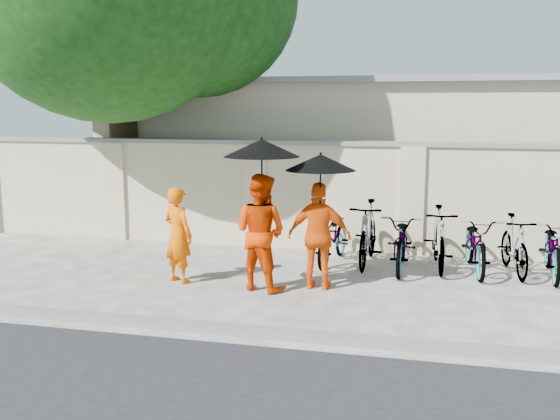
# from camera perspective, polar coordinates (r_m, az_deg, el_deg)

# --- Properties ---
(ground) EXTENTS (80.00, 80.00, 0.00)m
(ground) POSITION_cam_1_polar(r_m,az_deg,el_deg) (9.27, -1.38, -7.65)
(ground) COLOR beige
(kerb) EXTENTS (40.00, 0.16, 0.12)m
(kerb) POSITION_cam_1_polar(r_m,az_deg,el_deg) (7.70, -4.67, -10.83)
(kerb) COLOR slate
(kerb) RESTS_ON ground
(compound_wall) EXTENTS (20.00, 0.30, 2.00)m
(compound_wall) POSITION_cam_1_polar(r_m,az_deg,el_deg) (11.95, 7.17, 1.08)
(compound_wall) COLOR beige
(compound_wall) RESTS_ON ground
(building_behind) EXTENTS (14.00, 6.00, 3.20)m
(building_behind) POSITION_cam_1_polar(r_m,az_deg,el_deg) (15.60, 12.43, 5.10)
(building_behind) COLOR #B9AE94
(building_behind) RESTS_ON ground
(monk_left) EXTENTS (0.65, 0.56, 1.50)m
(monk_left) POSITION_cam_1_polar(r_m,az_deg,el_deg) (9.83, -9.30, -2.26)
(monk_left) COLOR #F96000
(monk_left) RESTS_ON ground
(monk_center) EXTENTS (1.02, 0.90, 1.75)m
(monk_center) POSITION_cam_1_polar(r_m,az_deg,el_deg) (9.31, -1.82, -2.01)
(monk_center) COLOR #DF3600
(monk_center) RESTS_ON ground
(parasol_center) EXTENTS (1.12, 1.12, 1.27)m
(parasol_center) POSITION_cam_1_polar(r_m,az_deg,el_deg) (9.05, -1.68, 5.69)
(parasol_center) COLOR black
(parasol_center) RESTS_ON ground
(monk_right) EXTENTS (0.95, 0.41, 1.62)m
(monk_right) POSITION_cam_1_polar(r_m,az_deg,el_deg) (9.35, 3.62, -2.39)
(monk_right) COLOR #FF5709
(monk_right) RESTS_ON ground
(parasol_right) EXTENTS (1.04, 1.04, 1.12)m
(parasol_right) POSITION_cam_1_polar(r_m,az_deg,el_deg) (9.10, 3.73, 4.37)
(parasol_right) COLOR black
(parasol_right) RESTS_ON ground
(bike_0) EXTENTS (0.80, 1.80, 0.92)m
(bike_0) POSITION_cam_1_polar(r_m,az_deg,el_deg) (10.95, 4.91, -2.53)
(bike_0) COLOR #9796A3
(bike_0) RESTS_ON ground
(bike_1) EXTENTS (0.60, 1.88, 1.12)m
(bike_1) POSITION_cam_1_polar(r_m,az_deg,el_deg) (10.87, 8.04, -2.14)
(bike_1) COLOR #9796A3
(bike_1) RESTS_ON ground
(bike_2) EXTENTS (0.68, 1.88, 0.99)m
(bike_2) POSITION_cam_1_polar(r_m,az_deg,el_deg) (10.68, 11.14, -2.79)
(bike_2) COLOR #9796A3
(bike_2) RESTS_ON ground
(bike_3) EXTENTS (0.61, 1.79, 1.06)m
(bike_3) POSITION_cam_1_polar(r_m,az_deg,el_deg) (10.84, 14.34, -2.54)
(bike_3) COLOR #9796A3
(bike_3) RESTS_ON ground
(bike_4) EXTENTS (0.79, 1.88, 0.96)m
(bike_4) POSITION_cam_1_polar(r_m,az_deg,el_deg) (10.81, 17.51, -2.97)
(bike_4) COLOR #9796A3
(bike_4) RESTS_ON ground
(bike_5) EXTENTS (0.66, 1.67, 0.97)m
(bike_5) POSITION_cam_1_polar(r_m,az_deg,el_deg) (10.89, 20.64, -3.02)
(bike_5) COLOR #9796A3
(bike_5) RESTS_ON ground
(bike_6) EXTENTS (0.76, 1.86, 0.96)m
(bike_6) POSITION_cam_1_polar(r_m,az_deg,el_deg) (10.96, 23.76, -3.19)
(bike_6) COLOR #9796A3
(bike_6) RESTS_ON ground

